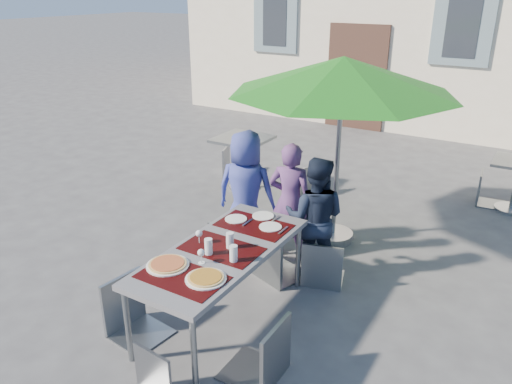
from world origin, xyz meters
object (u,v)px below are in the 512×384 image
Objects in this scene: child_1 at (290,202)px; chair_3 at (127,274)px; cafe_table_0 at (243,152)px; patio_umbrella at (343,77)px; child_0 at (246,191)px; bg_chair_l_0 at (231,145)px; pizza_near_left at (168,264)px; pizza_near_right at (206,278)px; chair_0 at (229,216)px; bg_chair_l_1 at (490,170)px; chair_4 at (264,316)px; chair_5 at (141,354)px; child_2 at (315,218)px; chair_1 at (275,227)px; bg_chair_r_0 at (304,163)px; chair_2 at (324,237)px; dining_table at (222,254)px.

chair_3 is (-0.57, -1.96, -0.09)m from child_1.
patio_umbrella is at bearing -24.27° from cafe_table_0.
bg_chair_l_0 is at bearing -64.97° from child_0.
pizza_near_left is 4.25m from bg_chair_l_0.
chair_0 reaches higher than pizza_near_right.
cafe_table_0 is at bearing -68.90° from child_0.
pizza_near_right is 0.38× the size of bg_chair_l_1.
chair_4 is 0.94m from chair_5.
bg_chair_l_0 is (-0.50, 0.44, -0.08)m from cafe_table_0.
child_1 reaches higher than child_2.
chair_0 is (-0.76, 1.43, -0.21)m from pizza_near_right.
bg_chair_r_0 is at bearing 109.09° from chair_1.
chair_1 is at bearing 131.91° from child_0.
child_0 is at bearing 165.97° from chair_2.
bg_chair_r_0 is at bearing 103.11° from dining_table.
chair_2 is (1.12, -0.28, -0.16)m from child_0.
pizza_near_left is at bearing -116.55° from chair_2.
pizza_near_left is at bearing 179.46° from pizza_near_right.
bg_chair_l_1 is at bearing 73.61° from chair_5.
chair_4 is 1.24× the size of cafe_table_0.
patio_umbrella is at bearing -28.36° from bg_chair_l_0.
pizza_near_right is at bearing -103.36° from chair_2.
child_2 is at bearing -113.43° from bg_chair_l_1.
child_1 is 1.67× the size of cafe_table_0.
child_0 is 1.89m from cafe_table_0.
child_0 is 3.67m from bg_chair_l_1.
chair_4 is (0.17, -1.50, 0.04)m from chair_2.
chair_1 reaches higher than chair_5.
child_0 is at bearing 105.26° from chair_5.
chair_0 is (0.00, -0.37, -0.16)m from child_0.
bg_chair_l_0 is (-2.08, 1.92, -0.18)m from child_1.
bg_chair_l_1 is (2.25, 3.25, -0.05)m from chair_0.
pizza_near_left is 0.34× the size of chair_1.
chair_1 is (-0.31, -0.31, -0.05)m from child_2.
patio_umbrella is 2.95× the size of bg_chair_l_0.
pizza_near_right is 0.25× the size of child_2.
dining_table is 1.83× the size of chair_3.
chair_5 is 5.00m from bg_chair_l_0.
child_0 is at bearing 144.68° from chair_1.
bg_chair_l_0 is (-2.18, 2.45, -0.11)m from chair_1.
bg_chair_r_0 is (-1.11, 2.01, -0.18)m from child_2.
pizza_near_left is 0.35× the size of chair_4.
bg_chair_l_0 is at bearing 111.37° from chair_3.
chair_1 reaches higher than pizza_near_left.
chair_4 reaches higher than bg_chair_l_0.
pizza_near_right is 4.92m from bg_chair_l_1.
pizza_near_right is at bearing 68.09° from child_2.
chair_0 is at bearing 77.29° from child_0.
bg_chair_l_0 is at bearing 116.74° from pizza_near_left.
dining_table is 1.23m from child_2.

